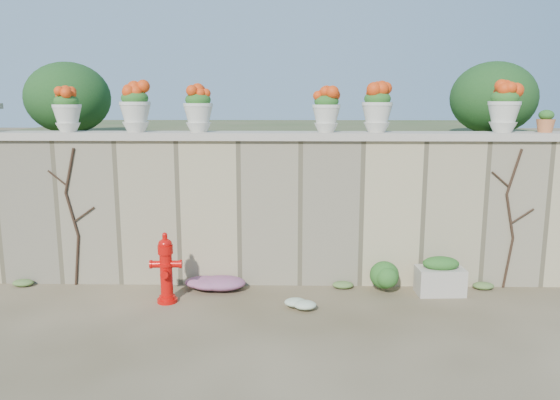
{
  "coord_description": "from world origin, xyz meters",
  "views": [
    {
      "loc": [
        0.28,
        -5.59,
        2.57
      ],
      "look_at": [
        0.14,
        1.4,
        1.24
      ],
      "focal_mm": 35.0,
      "sensor_mm": 36.0,
      "label": 1
    }
  ],
  "objects_px": {
    "urn_pot_0": "(67,110)",
    "fire_hydrant": "(166,268)",
    "planter_box": "(440,277)",
    "terracotta_pot": "(546,122)"
  },
  "relations": [
    {
      "from": "urn_pot_0",
      "to": "fire_hydrant",
      "type": "bearing_deg",
      "value": -30.11
    },
    {
      "from": "planter_box",
      "to": "urn_pot_0",
      "type": "distance_m",
      "value": 5.47
    },
    {
      "from": "fire_hydrant",
      "to": "terracotta_pot",
      "type": "xyz_separation_m",
      "value": [
        4.96,
        0.84,
        1.78
      ]
    },
    {
      "from": "terracotta_pot",
      "to": "urn_pot_0",
      "type": "bearing_deg",
      "value": 180.0
    },
    {
      "from": "fire_hydrant",
      "to": "planter_box",
      "type": "relative_size",
      "value": 1.44
    },
    {
      "from": "fire_hydrant",
      "to": "urn_pot_0",
      "type": "distance_m",
      "value": 2.57
    },
    {
      "from": "planter_box",
      "to": "urn_pot_0",
      "type": "relative_size",
      "value": 1.06
    },
    {
      "from": "fire_hydrant",
      "to": "urn_pot_0",
      "type": "height_order",
      "value": "urn_pot_0"
    },
    {
      "from": "planter_box",
      "to": "terracotta_pot",
      "type": "bearing_deg",
      "value": 15.71
    },
    {
      "from": "planter_box",
      "to": "terracotta_pot",
      "type": "relative_size",
      "value": 2.17
    }
  ]
}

